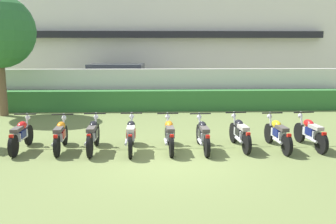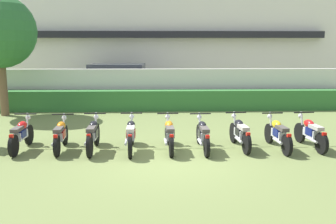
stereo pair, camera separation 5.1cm
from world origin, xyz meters
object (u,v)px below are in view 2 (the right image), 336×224
Objects in this scene: motorcycle_in_row_4 at (169,134)px; motorcycle_in_row_7 at (278,134)px; motorcycle_in_row_3 at (131,135)px; motorcycle_in_row_2 at (93,135)px; motorcycle_in_row_8 at (311,133)px; motorcycle_in_row_0 at (21,135)px; motorcycle_in_row_6 at (240,133)px; motorcycle_in_row_1 at (61,135)px; parked_car at (120,83)px; motorcycle_in_row_5 at (203,134)px.

motorcycle_in_row_4 is 1.01× the size of motorcycle_in_row_7.
motorcycle_in_row_2 is at bearing 87.76° from motorcycle_in_row_3.
motorcycle_in_row_7 is at bearing 89.73° from motorcycle_in_row_8.
motorcycle_in_row_6 is at bearing -89.98° from motorcycle_in_row_0.
motorcycle_in_row_1 is 0.90m from motorcycle_in_row_2.
parked_car is at bearing 28.92° from motorcycle_in_row_8.
motorcycle_in_row_3 is 1.04× the size of motorcycle_in_row_7.
parked_car is 2.61× the size of motorcycle_in_row_1.
motorcycle_in_row_6 reaches higher than motorcycle_in_row_5.
motorcycle_in_row_2 is 1.03× the size of motorcycle_in_row_8.
motorcycle_in_row_6 reaches higher than motorcycle_in_row_8.
motorcycle_in_row_8 is (6.90, 0.02, 0.00)m from motorcycle_in_row_1.
motorcycle_in_row_2 is 0.95× the size of motorcycle_in_row_3.
parked_car reaches higher than motorcycle_in_row_3.
motorcycle_in_row_3 is at bearing -92.89° from motorcycle_in_row_0.
motorcycle_in_row_5 is 1.06m from motorcycle_in_row_6.
motorcycle_in_row_3 is at bearing 90.04° from motorcycle_in_row_4.
motorcycle_in_row_1 is 3.88m from motorcycle_in_row_5.
motorcycle_in_row_2 is 1.02× the size of motorcycle_in_row_6.
parked_car reaches higher than motorcycle_in_row_2.
parked_car is 9.05m from motorcycle_in_row_1.
motorcycle_in_row_1 is at bearing 86.35° from motorcycle_in_row_4.
motorcycle_in_row_7 is at bearing -101.06° from motorcycle_in_row_6.
motorcycle_in_row_0 is at bearing 84.73° from motorcycle_in_row_1.
motorcycle_in_row_4 is 1.05× the size of motorcycle_in_row_8.
motorcycle_in_row_2 reaches higher than motorcycle_in_row_7.
motorcycle_in_row_5 is 1.02× the size of motorcycle_in_row_7.
motorcycle_in_row_8 is (4.99, 0.13, -0.01)m from motorcycle_in_row_3.
motorcycle_in_row_5 is at bearing 86.62° from motorcycle_in_row_8.
motorcycle_in_row_5 is at bearing -90.77° from motorcycle_in_row_3.
motorcycle_in_row_2 is at bearing 85.80° from motorcycle_in_row_8.
parked_car is 9.33m from motorcycle_in_row_4.
motorcycle_in_row_7 is at bearing -56.21° from parked_car.
motorcycle_in_row_1 is at bearing 86.94° from motorcycle_in_row_5.
parked_car is 9.86m from motorcycle_in_row_6.
motorcycle_in_row_4 is at bearing 87.00° from motorcycle_in_row_5.
parked_car is 2.55× the size of motorcycle_in_row_6.
parked_car is 2.43× the size of motorcycle_in_row_5.
motorcycle_in_row_1 is at bearing -91.86° from motorcycle_in_row_0.
motorcycle_in_row_1 is 1.92m from motorcycle_in_row_3.
motorcycle_in_row_7 is at bearing -94.26° from motorcycle_in_row_1.
motorcycle_in_row_1 is (1.08, -0.03, -0.01)m from motorcycle_in_row_0.
motorcycle_in_row_1 is at bearing 83.40° from motorcycle_in_row_2.
motorcycle_in_row_8 reaches higher than motorcycle_in_row_7.
motorcycle_in_row_2 is at bearing 87.00° from motorcycle_in_row_7.
motorcycle_in_row_6 is (6.00, 0.03, 0.00)m from motorcycle_in_row_0.
motorcycle_in_row_0 is at bearing 86.85° from motorcycle_in_row_5.
motorcycle_in_row_3 is at bearing -91.18° from motorcycle_in_row_2.
parked_car is 9.60m from motorcycle_in_row_5.
motorcycle_in_row_4 reaches higher than motorcycle_in_row_5.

